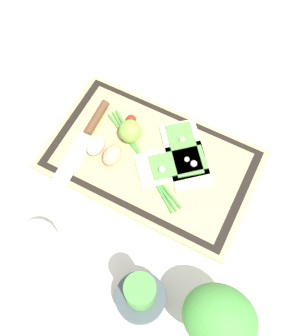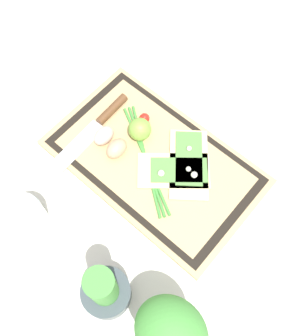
{
  "view_description": "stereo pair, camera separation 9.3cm",
  "coord_description": "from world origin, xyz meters",
  "px_view_note": "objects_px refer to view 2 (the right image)",
  "views": [
    {
      "loc": [
        -0.18,
        0.38,
        0.89
      ],
      "look_at": [
        0.0,
        0.04,
        0.04
      ],
      "focal_mm": 42.0,
      "sensor_mm": 36.0,
      "label": 1
    },
    {
      "loc": [
        -0.25,
        0.33,
        0.89
      ],
      "look_at": [
        0.0,
        0.04,
        0.04
      ],
      "focal_mm": 42.0,
      "sensor_mm": 36.0,
      "label": 2
    }
  ],
  "objects_px": {
    "pizza_slice_near": "(189,163)",
    "knife": "(102,120)",
    "egg_brown": "(117,148)",
    "herb_pot": "(105,291)",
    "cherry_tomato_red": "(144,118)",
    "lime": "(140,129)",
    "pizza_slice_far": "(175,171)",
    "sauce_jar": "(27,217)",
    "herb_glass": "(170,332)",
    "egg_pink": "(104,136)"
  },
  "relations": [
    {
      "from": "lime",
      "to": "herb_glass",
      "type": "bearing_deg",
      "value": 138.4
    },
    {
      "from": "pizza_slice_near",
      "to": "egg_pink",
      "type": "relative_size",
      "value": 3.5
    },
    {
      "from": "herb_glass",
      "to": "cherry_tomato_red",
      "type": "bearing_deg",
      "value": -43.48
    },
    {
      "from": "pizza_slice_near",
      "to": "knife",
      "type": "xyz_separation_m",
      "value": [
        0.24,
        0.05,
        0.0
      ]
    },
    {
      "from": "sauce_jar",
      "to": "herb_glass",
      "type": "xyz_separation_m",
      "value": [
        -0.39,
        -0.02,
        0.08
      ]
    },
    {
      "from": "pizza_slice_far",
      "to": "sauce_jar",
      "type": "xyz_separation_m",
      "value": [
        0.17,
        0.31,
        0.02
      ]
    },
    {
      "from": "egg_pink",
      "to": "lime",
      "type": "relative_size",
      "value": 1.01
    },
    {
      "from": "knife",
      "to": "sauce_jar",
      "type": "bearing_deg",
      "value": 100.79
    },
    {
      "from": "pizza_slice_far",
      "to": "herb_pot",
      "type": "height_order",
      "value": "herb_pot"
    },
    {
      "from": "lime",
      "to": "herb_pot",
      "type": "relative_size",
      "value": 0.29
    },
    {
      "from": "pizza_slice_near",
      "to": "herb_pot",
      "type": "bearing_deg",
      "value": 99.7
    },
    {
      "from": "cherry_tomato_red",
      "to": "herb_pot",
      "type": "bearing_deg",
      "value": 120.72
    },
    {
      "from": "pizza_slice_far",
      "to": "egg_brown",
      "type": "height_order",
      "value": "egg_brown"
    },
    {
      "from": "herb_glass",
      "to": "sauce_jar",
      "type": "bearing_deg",
      "value": 3.38
    },
    {
      "from": "herb_pot",
      "to": "pizza_slice_far",
      "type": "bearing_deg",
      "value": -76.91
    },
    {
      "from": "pizza_slice_near",
      "to": "herb_glass",
      "type": "distance_m",
      "value": 0.4
    },
    {
      "from": "knife",
      "to": "egg_pink",
      "type": "distance_m",
      "value": 0.05
    },
    {
      "from": "sauce_jar",
      "to": "lime",
      "type": "bearing_deg",
      "value": -97.12
    },
    {
      "from": "herb_pot",
      "to": "herb_glass",
      "type": "height_order",
      "value": "herb_glass"
    },
    {
      "from": "knife",
      "to": "egg_brown",
      "type": "xyz_separation_m",
      "value": [
        -0.09,
        0.04,
        0.01
      ]
    },
    {
      "from": "sauce_jar",
      "to": "herb_glass",
      "type": "relative_size",
      "value": 0.46
    },
    {
      "from": "egg_brown",
      "to": "herb_pot",
      "type": "distance_m",
      "value": 0.34
    },
    {
      "from": "pizza_slice_far",
      "to": "sauce_jar",
      "type": "height_order",
      "value": "sauce_jar"
    },
    {
      "from": "egg_pink",
      "to": "herb_glass",
      "type": "xyz_separation_m",
      "value": [
        -0.41,
        0.24,
        0.08
      ]
    },
    {
      "from": "egg_pink",
      "to": "cherry_tomato_red",
      "type": "distance_m",
      "value": 0.11
    },
    {
      "from": "lime",
      "to": "herb_pot",
      "type": "xyz_separation_m",
      "value": [
        -0.2,
        0.33,
        0.02
      ]
    },
    {
      "from": "herb_pot",
      "to": "herb_glass",
      "type": "bearing_deg",
      "value": -170.59
    },
    {
      "from": "knife",
      "to": "lime",
      "type": "distance_m",
      "value": 0.11
    },
    {
      "from": "sauce_jar",
      "to": "egg_pink",
      "type": "bearing_deg",
      "value": -86.47
    },
    {
      "from": "cherry_tomato_red",
      "to": "herb_glass",
      "type": "xyz_separation_m",
      "value": [
        -0.37,
        0.35,
        0.09
      ]
    },
    {
      "from": "knife",
      "to": "herb_pot",
      "type": "bearing_deg",
      "value": 135.13
    },
    {
      "from": "lime",
      "to": "pizza_slice_far",
      "type": "bearing_deg",
      "value": 171.17
    },
    {
      "from": "lime",
      "to": "cherry_tomato_red",
      "type": "relative_size",
      "value": 2.19
    },
    {
      "from": "lime",
      "to": "egg_brown",
      "type": "bearing_deg",
      "value": 82.2
    },
    {
      "from": "pizza_slice_near",
      "to": "cherry_tomato_red",
      "type": "xyz_separation_m",
      "value": [
        0.16,
        -0.02,
        0.01
      ]
    },
    {
      "from": "sauce_jar",
      "to": "herb_glass",
      "type": "distance_m",
      "value": 0.4
    },
    {
      "from": "pizza_slice_near",
      "to": "egg_pink",
      "type": "height_order",
      "value": "egg_pink"
    },
    {
      "from": "knife",
      "to": "sauce_jar",
      "type": "height_order",
      "value": "sauce_jar"
    },
    {
      "from": "herb_pot",
      "to": "knife",
      "type": "bearing_deg",
      "value": -44.87
    },
    {
      "from": "lime",
      "to": "sauce_jar",
      "type": "bearing_deg",
      "value": 82.88
    },
    {
      "from": "cherry_tomato_red",
      "to": "pizza_slice_far",
      "type": "bearing_deg",
      "value": 158.4
    },
    {
      "from": "pizza_slice_near",
      "to": "knife",
      "type": "distance_m",
      "value": 0.25
    },
    {
      "from": "pizza_slice_far",
      "to": "knife",
      "type": "height_order",
      "value": "pizza_slice_far"
    },
    {
      "from": "egg_brown",
      "to": "sauce_jar",
      "type": "relative_size",
      "value": 0.62
    },
    {
      "from": "egg_brown",
      "to": "knife",
      "type": "bearing_deg",
      "value": -24.05
    },
    {
      "from": "pizza_slice_near",
      "to": "knife",
      "type": "bearing_deg",
      "value": 12.31
    },
    {
      "from": "knife",
      "to": "egg_brown",
      "type": "height_order",
      "value": "egg_brown"
    },
    {
      "from": "egg_brown",
      "to": "cherry_tomato_red",
      "type": "height_order",
      "value": "egg_brown"
    },
    {
      "from": "lime",
      "to": "herb_glass",
      "type": "xyz_separation_m",
      "value": [
        -0.35,
        0.31,
        0.07
      ]
    },
    {
      "from": "egg_pink",
      "to": "sauce_jar",
      "type": "relative_size",
      "value": 0.62
    }
  ]
}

